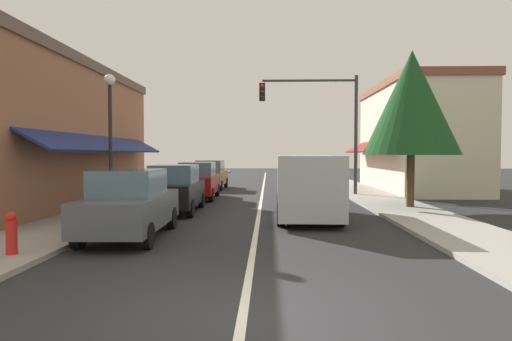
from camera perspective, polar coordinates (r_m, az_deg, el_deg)
ground_plane at (r=23.75m, az=0.83°, el=-3.03°), size 80.00×80.00×0.00m
sidewalk_left at (r=24.45m, az=-12.19°, el=-2.78°), size 2.60×56.00×0.12m
sidewalk_right at (r=24.29m, az=13.93°, el=-2.83°), size 2.60×56.00×0.12m
lane_center_stripe at (r=23.75m, az=0.83°, el=-3.02°), size 0.14×52.00×0.01m
storefront_left_block at (r=19.93m, az=-26.03°, el=4.32°), size 5.51×14.20×5.96m
storefront_right_block at (r=27.08m, az=20.38°, el=4.11°), size 5.74×10.20×6.25m
parked_car_nearest_left at (r=11.66m, az=-16.24°, el=-4.28°), size 1.85×4.13×1.77m
parked_car_second_left at (r=16.34m, az=-10.63°, el=-2.37°), size 1.84×4.13×1.77m
parked_car_third_left at (r=21.01m, az=-7.67°, el=-1.33°), size 1.84×4.13×1.77m
parked_car_far_left at (r=26.79m, az=-6.02°, el=-0.55°), size 1.84×4.13×1.77m
van_in_lane at (r=14.60m, az=6.73°, el=-1.84°), size 2.07×5.21×2.12m
traffic_signal_mast_arm at (r=22.46m, az=8.90°, el=7.31°), size 5.02×0.50×6.15m
street_lamp_left_near at (r=15.12m, az=-18.64°, el=6.08°), size 0.36×0.36×4.79m
tree_right_near at (r=17.92m, az=19.80°, el=8.36°), size 3.66×3.66×6.16m
fire_hydrant at (r=10.27m, az=-29.52°, el=-7.21°), size 0.22×0.22×0.87m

